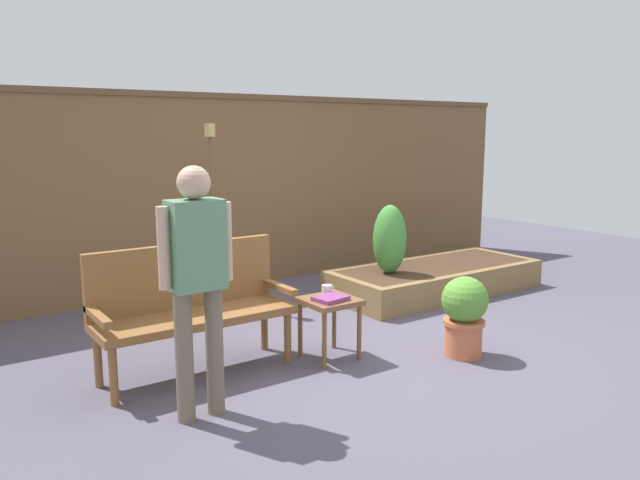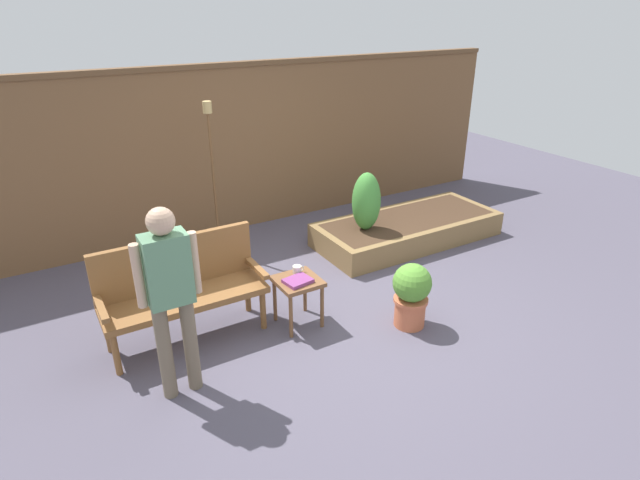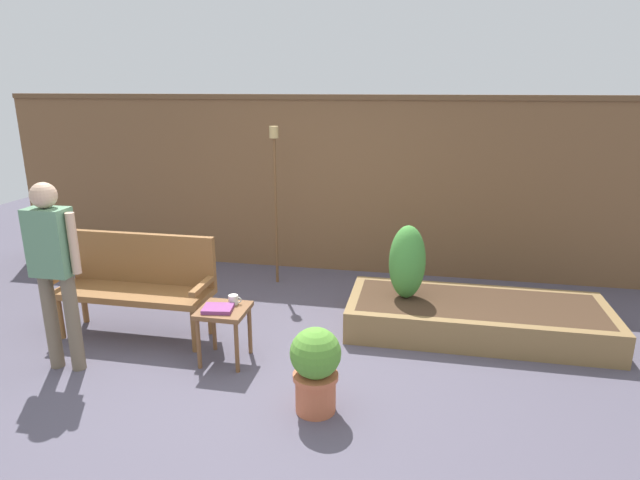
{
  "view_description": "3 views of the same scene",
  "coord_description": "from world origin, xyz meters",
  "px_view_note": "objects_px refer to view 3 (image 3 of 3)",
  "views": [
    {
      "loc": [
        -3.1,
        -3.69,
        1.76
      ],
      "look_at": [
        -0.21,
        0.49,
        0.86
      ],
      "focal_mm": 34.81,
      "sensor_mm": 36.0,
      "label": 1
    },
    {
      "loc": [
        -2.38,
        -3.66,
        2.82
      ],
      "look_at": [
        0.13,
        0.57,
        0.56
      ],
      "focal_mm": 29.15,
      "sensor_mm": 36.0,
      "label": 2
    },
    {
      "loc": [
        1.18,
        -3.76,
        2.26
      ],
      "look_at": [
        0.27,
        0.78,
        0.91
      ],
      "focal_mm": 29.78,
      "sensor_mm": 36.0,
      "label": 3
    }
  ],
  "objects_px": {
    "side_table": "(224,317)",
    "cup_on_table": "(234,300)",
    "garden_bench": "(138,278)",
    "tiki_torch": "(275,179)",
    "potted_boxwood": "(316,367)",
    "shrub_near_bench": "(407,262)",
    "book_on_table": "(218,309)",
    "person_by_bench": "(53,261)"
  },
  "relations": [
    {
      "from": "shrub_near_bench",
      "to": "person_by_bench",
      "type": "relative_size",
      "value": 0.46
    },
    {
      "from": "book_on_table",
      "to": "shrub_near_bench",
      "type": "xyz_separation_m",
      "value": [
        1.49,
        1.03,
        0.16
      ]
    },
    {
      "from": "cup_on_table",
      "to": "shrub_near_bench",
      "type": "bearing_deg",
      "value": 31.86
    },
    {
      "from": "cup_on_table",
      "to": "shrub_near_bench",
      "type": "xyz_separation_m",
      "value": [
        1.41,
        0.88,
        0.14
      ]
    },
    {
      "from": "book_on_table",
      "to": "shrub_near_bench",
      "type": "height_order",
      "value": "shrub_near_bench"
    },
    {
      "from": "garden_bench",
      "to": "tiki_torch",
      "type": "distance_m",
      "value": 1.91
    },
    {
      "from": "book_on_table",
      "to": "person_by_bench",
      "type": "bearing_deg",
      "value": -173.83
    },
    {
      "from": "shrub_near_bench",
      "to": "person_by_bench",
      "type": "bearing_deg",
      "value": -153.47
    },
    {
      "from": "side_table",
      "to": "shrub_near_bench",
      "type": "bearing_deg",
      "value": 33.85
    },
    {
      "from": "potted_boxwood",
      "to": "person_by_bench",
      "type": "relative_size",
      "value": 0.41
    },
    {
      "from": "potted_boxwood",
      "to": "cup_on_table",
      "type": "bearing_deg",
      "value": 141.74
    },
    {
      "from": "side_table",
      "to": "cup_on_table",
      "type": "relative_size",
      "value": 4.12
    },
    {
      "from": "side_table",
      "to": "tiki_torch",
      "type": "relative_size",
      "value": 0.26
    },
    {
      "from": "shrub_near_bench",
      "to": "person_by_bench",
      "type": "height_order",
      "value": "person_by_bench"
    },
    {
      "from": "person_by_bench",
      "to": "side_table",
      "type": "bearing_deg",
      "value": 16.56
    },
    {
      "from": "cup_on_table",
      "to": "shrub_near_bench",
      "type": "distance_m",
      "value": 1.67
    },
    {
      "from": "side_table",
      "to": "book_on_table",
      "type": "height_order",
      "value": "book_on_table"
    },
    {
      "from": "shrub_near_bench",
      "to": "tiki_torch",
      "type": "height_order",
      "value": "tiki_torch"
    },
    {
      "from": "cup_on_table",
      "to": "person_by_bench",
      "type": "height_order",
      "value": "person_by_bench"
    },
    {
      "from": "side_table",
      "to": "person_by_bench",
      "type": "bearing_deg",
      "value": -163.44
    },
    {
      "from": "book_on_table",
      "to": "person_by_bench",
      "type": "relative_size",
      "value": 0.15
    },
    {
      "from": "book_on_table",
      "to": "person_by_bench",
      "type": "height_order",
      "value": "person_by_bench"
    },
    {
      "from": "person_by_bench",
      "to": "book_on_table",
      "type": "bearing_deg",
      "value": 14.65
    },
    {
      "from": "garden_bench",
      "to": "side_table",
      "type": "relative_size",
      "value": 3.0
    },
    {
      "from": "side_table",
      "to": "book_on_table",
      "type": "bearing_deg",
      "value": -116.76
    },
    {
      "from": "cup_on_table",
      "to": "tiki_torch",
      "type": "xyz_separation_m",
      "value": [
        -0.13,
        1.8,
        0.72
      ]
    },
    {
      "from": "potted_boxwood",
      "to": "shrub_near_bench",
      "type": "relative_size",
      "value": 0.9
    },
    {
      "from": "garden_bench",
      "to": "shrub_near_bench",
      "type": "bearing_deg",
      "value": 13.96
    },
    {
      "from": "cup_on_table",
      "to": "potted_boxwood",
      "type": "bearing_deg",
      "value": -38.26
    },
    {
      "from": "garden_bench",
      "to": "cup_on_table",
      "type": "bearing_deg",
      "value": -14.55
    },
    {
      "from": "side_table",
      "to": "garden_bench",
      "type": "bearing_deg",
      "value": 159.14
    },
    {
      "from": "garden_bench",
      "to": "book_on_table",
      "type": "bearing_deg",
      "value": -24.01
    },
    {
      "from": "tiki_torch",
      "to": "person_by_bench",
      "type": "xyz_separation_m",
      "value": [
        -1.17,
        -2.28,
        -0.31
      ]
    },
    {
      "from": "side_table",
      "to": "potted_boxwood",
      "type": "relative_size",
      "value": 0.75
    },
    {
      "from": "shrub_near_bench",
      "to": "potted_boxwood",
      "type": "bearing_deg",
      "value": -110.11
    },
    {
      "from": "cup_on_table",
      "to": "person_by_bench",
      "type": "xyz_separation_m",
      "value": [
        -1.3,
        -0.48,
        0.41
      ]
    },
    {
      "from": "side_table",
      "to": "potted_boxwood",
      "type": "height_order",
      "value": "potted_boxwood"
    },
    {
      "from": "side_table",
      "to": "person_by_bench",
      "type": "height_order",
      "value": "person_by_bench"
    },
    {
      "from": "garden_bench",
      "to": "side_table",
      "type": "bearing_deg",
      "value": -20.86
    },
    {
      "from": "potted_boxwood",
      "to": "tiki_torch",
      "type": "height_order",
      "value": "tiki_torch"
    },
    {
      "from": "book_on_table",
      "to": "side_table",
      "type": "bearing_deg",
      "value": 54.76
    },
    {
      "from": "garden_bench",
      "to": "tiki_torch",
      "type": "height_order",
      "value": "tiki_torch"
    }
  ]
}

